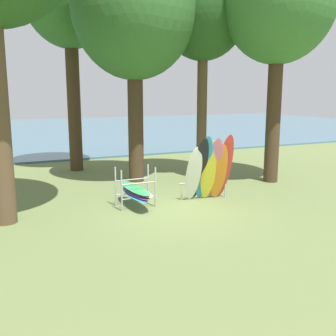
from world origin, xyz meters
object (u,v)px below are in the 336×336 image
Objects in this scene: leaning_board_pile at (209,170)px; board_storage_rack at (136,191)px; tree_mid_behind at (134,8)px; tree_deep_back at (203,9)px.

leaning_board_pile is 2.49m from board_storage_rack.
tree_mid_behind is 7.18m from board_storage_rack.
leaning_board_pile is 1.05× the size of board_storage_rack.
tree_deep_back is (2.92, -0.14, 0.17)m from tree_mid_behind.
leaning_board_pile is at bearing -116.20° from tree_deep_back.
tree_deep_back reaches higher than board_storage_rack.
tree_mid_behind is 6.91m from leaning_board_pile.
board_storage_rack is at bearing 169.96° from leaning_board_pile.
tree_deep_back is 7.13m from leaning_board_pile.
tree_deep_back is 4.03× the size of leaning_board_pile.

